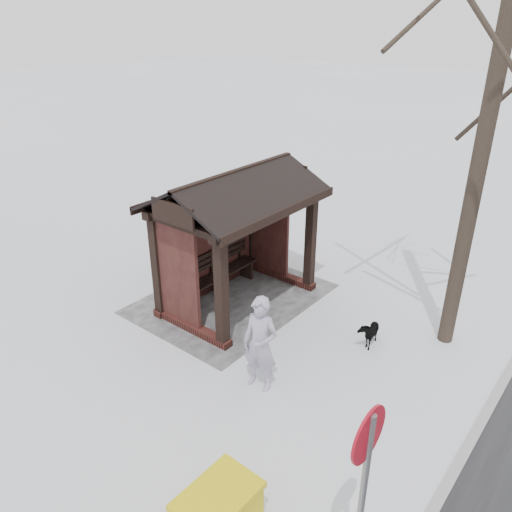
{
  "coord_description": "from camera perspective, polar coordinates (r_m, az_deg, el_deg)",
  "views": [
    {
      "loc": [
        7.38,
        6.5,
        5.86
      ],
      "look_at": [
        0.36,
        0.8,
        1.52
      ],
      "focal_mm": 35.0,
      "sensor_mm": 36.0,
      "label": 1
    }
  ],
  "objects": [
    {
      "name": "trampled_patch",
      "position": [
        11.56,
        -2.75,
        -4.84
      ],
      "size": [
        4.2,
        3.2,
        0.02
      ],
      "primitive_type": "cube",
      "color": "gray",
      "rests_on": "ground"
    },
    {
      "name": "bus_shelter",
      "position": [
        10.61,
        -2.82,
        5.19
      ],
      "size": [
        3.6,
        2.4,
        3.09
      ],
      "color": "#3B1A15",
      "rests_on": "ground"
    },
    {
      "name": "road_sign",
      "position": [
        5.58,
        12.38,
        -22.18
      ],
      "size": [
        0.64,
        0.1,
        2.49
      ],
      "rotation": [
        0.0,
        0.0,
        -0.02
      ],
      "color": "slate",
      "rests_on": "ground"
    },
    {
      "name": "kerb",
      "position": [
        9.47,
        25.11,
        -15.47
      ],
      "size": [
        120.0,
        0.15,
        0.06
      ],
      "primitive_type": "cube",
      "color": "gray",
      "rests_on": "ground"
    },
    {
      "name": "dog",
      "position": [
        10.17,
        12.78,
        -8.39
      ],
      "size": [
        0.72,
        0.43,
        0.57
      ],
      "primitive_type": "imported",
      "rotation": [
        0.0,
        0.0,
        1.76
      ],
      "color": "black",
      "rests_on": "ground"
    },
    {
      "name": "pedestrian",
      "position": [
        8.55,
        0.51,
        -10.02
      ],
      "size": [
        0.51,
        0.7,
        1.76
      ],
      "primitive_type": "imported",
      "rotation": [
        0.0,
        0.0,
        1.72
      ],
      "color": "#9E98B2",
      "rests_on": "ground"
    },
    {
      "name": "ground",
      "position": [
        11.45,
        -2.0,
        -5.2
      ],
      "size": [
        120.0,
        120.0,
        0.0
      ],
      "primitive_type": "plane",
      "color": "silver",
      "rests_on": "ground"
    }
  ]
}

